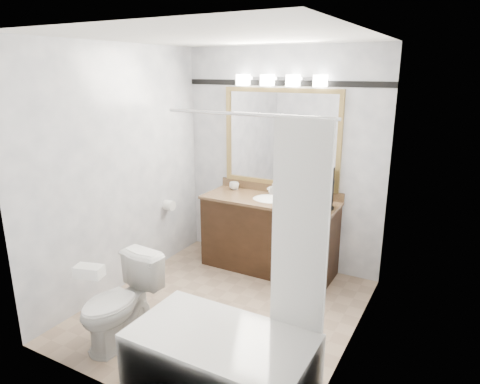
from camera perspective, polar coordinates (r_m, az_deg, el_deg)
name	(u,v)px	position (r m, az deg, el deg)	size (l,w,h in m)	color
room	(222,185)	(3.81, -2.38, 0.88)	(2.42, 2.62, 2.52)	#9D836A
vanity	(269,233)	(4.92, 3.89, -5.50)	(1.53, 0.58, 0.97)	black
mirror	(281,138)	(4.87, 5.45, 7.19)	(1.40, 0.04, 1.10)	#AC8D4D
vanity_light_bar	(280,80)	(4.77, 5.39, 14.64)	(1.02, 0.14, 0.12)	silver
accent_stripe	(283,83)	(4.83, 5.70, 14.25)	(2.40, 0.01, 0.06)	black
bathtub	(225,355)	(3.27, -1.99, -20.84)	(1.30, 0.75, 1.96)	white
tp_roll	(169,205)	(5.11, -9.43, -1.76)	(0.12, 0.12, 0.11)	white
toilet	(120,303)	(3.83, -15.72, -14.00)	(0.41, 0.72, 0.73)	white
tissue_box	(89,271)	(3.47, -19.49, -9.94)	(0.21, 0.12, 0.09)	white
coffee_maker	(326,190)	(4.53, 11.42, 0.24)	(0.19, 0.23, 0.36)	black
cup_left	(234,186)	(5.15, -0.80, 0.84)	(0.11, 0.11, 0.09)	white
cup_right	(236,186)	(5.15, -0.54, 0.76)	(0.08, 0.08, 0.07)	white
soap_bottle_a	(273,189)	(4.98, 4.38, 0.46)	(0.05, 0.06, 0.12)	white
soap_bottle_b	(291,194)	(4.82, 6.78, -0.33)	(0.07, 0.07, 0.09)	white
soap_bar	(277,196)	(4.87, 4.98, -0.54)	(0.07, 0.04, 0.02)	beige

